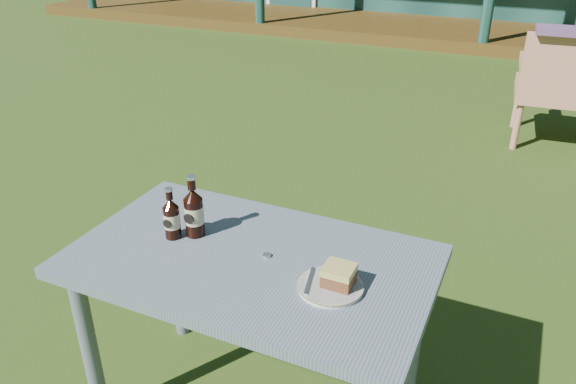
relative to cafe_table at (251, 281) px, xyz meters
The scene contains 9 objects.
ground 1.72m from the cafe_table, 90.00° to the left, with size 80.00×80.00×0.00m, color #334916.
cafe_table is the anchor object (origin of this frame).
plate 0.33m from the cafe_table, ahead, with size 0.20×0.20×0.01m.
cake_slice 0.36m from the cafe_table, ahead, with size 0.09×0.09×0.06m.
fork 0.27m from the cafe_table, 14.70° to the right, with size 0.01×0.14×0.00m, color silver.
cola_bottle_near 0.31m from the cafe_table, 169.75° to the left, with size 0.07×0.07×0.23m.
cola_bottle_far 0.35m from the cafe_table, behind, with size 0.06×0.06×0.19m.
bottle_cap 0.12m from the cafe_table, 24.39° to the left, with size 0.03×0.03×0.01m, color silver.
armchair_left 3.54m from the cafe_table, 74.55° to the left, with size 0.73×0.69×0.92m.
Camera 1 is at (0.76, -2.96, 1.76)m, focal length 35.00 mm.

